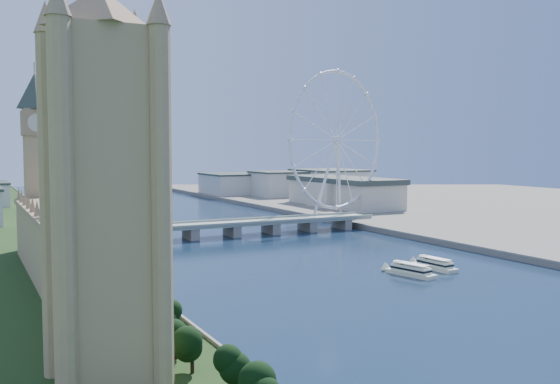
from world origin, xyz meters
TOP-DOWN VIEW (x-y plane):
  - tree_row at (-113.00, 58.00)m, footprint 7.51×183.51m
  - victoria_tower at (-135.00, 55.00)m, footprint 28.16×28.16m
  - parliament_range at (-128.00, 170.00)m, footprint 24.00×200.00m
  - big_ben at (-128.00, 278.00)m, footprint 20.02×20.02m
  - westminster_bridge at (0.00, 300.00)m, footprint 220.00×22.00m
  - london_eye at (119.98, 355.08)m, footprint 113.60×39.12m
  - county_hall at (175.00, 430.00)m, footprint 54.00×144.00m
  - city_skyline at (39.22, 560.08)m, footprint 505.00×280.00m
  - tour_boat_near at (24.30, 135.94)m, footprint 13.59×29.90m
  - tour_boat_far at (45.07, 142.93)m, footprint 9.46×29.17m

SIDE VIEW (x-z plane):
  - county_hall at x=175.00m, z-range -17.50..17.50m
  - tour_boat_near at x=24.30m, z-range -3.20..3.20m
  - tour_boat_far at x=45.07m, z-range -3.17..3.17m
  - westminster_bridge at x=0.00m, z-range 1.88..11.38m
  - tree_row at x=-113.00m, z-range -0.75..19.53m
  - city_skyline at x=39.22m, z-range 0.96..32.96m
  - parliament_range at x=-128.00m, z-range -16.52..53.48m
  - victoria_tower at x=-135.00m, z-range -1.51..110.49m
  - big_ben at x=-128.00m, z-range 11.57..121.57m
  - london_eye at x=119.98m, z-range 5.37..129.67m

